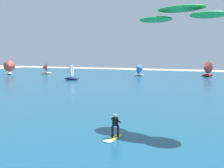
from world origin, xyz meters
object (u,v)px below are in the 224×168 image
sailboat_leading (206,69)px  kitesurfer (114,130)px  sailboat_far_left (70,72)px  sailboat_trailing (9,67)px  kite (181,14)px  sailboat_mid_left (45,68)px  sailboat_far_right (141,70)px

sailboat_leading → kitesurfer: bearing=-91.0°
sailboat_far_left → sailboat_trailing: (-25.80, 7.79, 0.28)m
kite → sailboat_mid_left: (-47.58, 45.15, -6.98)m
sailboat_leading → kite: bearing=-87.3°
sailboat_far_right → sailboat_trailing: bearing=-164.8°
sailboat_mid_left → kitesurfer: bearing=-48.2°
kitesurfer → sailboat_far_right: sailboat_far_right is taller
kitesurfer → sailboat_far_left: (-26.72, 35.93, 1.27)m
kitesurfer → kite: size_ratio=0.28×
sailboat_far_left → kitesurfer: bearing=-53.4°
kite → sailboat_trailing: bearing=144.8°
sailboat_leading → sailboat_far_right: bearing=-163.7°
kitesurfer → sailboat_mid_left: (-44.02, 49.31, 1.12)m
kite → sailboat_mid_left: 65.96m
sailboat_trailing → sailboat_far_right: (37.03, 10.08, -0.49)m
kitesurfer → sailboat_leading: 58.66m
sailboat_leading → sailboat_far_left: size_ratio=1.10×
sailboat_far_right → sailboat_leading: bearing=16.3°
kite → sailboat_trailing: 68.94m
sailboat_mid_left → sailboat_trailing: 10.18m
kite → sailboat_far_right: bearing=111.0°
sailboat_mid_left → sailboat_far_right: 28.88m
sailboat_far_left → sailboat_trailing: size_ratio=0.87×
kite → sailboat_far_left: 44.41m
kitesurfer → sailboat_mid_left: sailboat_mid_left is taller
sailboat_far_left → kite: bearing=-46.4°
kitesurfer → sailboat_mid_left: bearing=131.8°
sailboat_mid_left → kite: bearing=-43.5°
kitesurfer → sailboat_far_right: (-15.49, 53.80, 1.05)m
kite → sailboat_trailing: (-56.08, 39.56, -6.56)m
sailboat_trailing → sailboat_far_right: size_ratio=1.30×
sailboat_mid_left → sailboat_trailing: bearing=-146.6°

